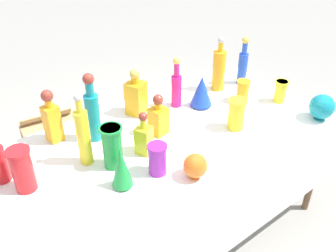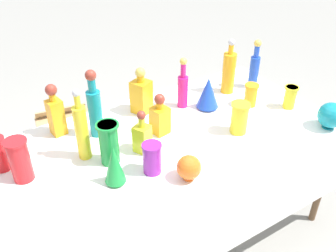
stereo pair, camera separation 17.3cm
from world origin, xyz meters
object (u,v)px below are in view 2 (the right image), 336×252
(round_bowl_0, at_px, (189,168))
(round_bowl_1, at_px, (331,115))
(fluted_vase_0, at_px, (114,164))
(fluted_vase_1, at_px, (208,93))
(slender_vase_1, at_px, (19,159))
(cardboard_box_behind_left, at_px, (148,129))
(square_decanter_1, at_px, (142,135))
(slender_vase_2, at_px, (290,96))
(square_decanter_2, at_px, (141,94))
(tall_bottle_0, at_px, (95,108))
(tall_bottle_4, at_px, (254,67))
(tall_bottle_5, at_px, (183,87))
(slender_vase_5, at_px, (240,117))
(tall_bottle_2, at_px, (229,71))
(slender_vase_3, at_px, (152,157))
(slender_vase_0, at_px, (109,142))
(tall_bottle_1, at_px, (82,131))
(square_decanter_0, at_px, (160,117))
(slender_vase_4, at_px, (251,94))
(square_decanter_3, at_px, (55,112))
(cardboard_box_behind_right, at_px, (68,135))

(round_bowl_0, distance_m, round_bowl_1, 0.95)
(fluted_vase_0, relative_size, fluted_vase_1, 1.04)
(slender_vase_1, relative_size, fluted_vase_1, 1.08)
(fluted_vase_1, xyz_separation_m, cardboard_box_behind_left, (0.00, 0.80, -0.73))
(square_decanter_1, distance_m, slender_vase_2, 1.01)
(slender_vase_1, bearing_deg, square_decanter_1, -10.79)
(square_decanter_2, bearing_deg, fluted_vase_1, -25.85)
(tall_bottle_0, height_order, round_bowl_0, tall_bottle_0)
(fluted_vase_1, bearing_deg, tall_bottle_4, 7.57)
(tall_bottle_5, height_order, slender_vase_5, tall_bottle_5)
(slender_vase_2, relative_size, round_bowl_0, 1.13)
(tall_bottle_2, distance_m, fluted_vase_1, 0.27)
(square_decanter_2, height_order, slender_vase_1, square_decanter_2)
(slender_vase_1, bearing_deg, cardboard_box_behind_left, 36.37)
(square_decanter_2, bearing_deg, slender_vase_3, -114.09)
(cardboard_box_behind_left, bearing_deg, fluted_vase_1, -90.29)
(tall_bottle_4, bearing_deg, slender_vase_5, -140.90)
(round_bowl_0, bearing_deg, square_decanter_1, 103.88)
(slender_vase_0, distance_m, fluted_vase_1, 0.77)
(square_decanter_1, bearing_deg, tall_bottle_4, 12.94)
(cardboard_box_behind_left, bearing_deg, fluted_vase_0, -125.55)
(tall_bottle_0, distance_m, tall_bottle_1, 0.21)
(tall_bottle_2, xyz_separation_m, square_decanter_0, (-0.65, -0.17, -0.05))
(slender_vase_0, xyz_separation_m, slender_vase_4, (1.00, 0.04, -0.04))
(tall_bottle_1, height_order, slender_vase_4, tall_bottle_1)
(square_decanter_3, bearing_deg, tall_bottle_4, -7.16)
(cardboard_box_behind_left, bearing_deg, slender_vase_0, -128.01)
(tall_bottle_1, relative_size, slender_vase_5, 2.14)
(tall_bottle_1, relative_size, square_decanter_0, 1.60)
(tall_bottle_0, height_order, square_decanter_1, tall_bottle_0)
(slender_vase_0, xyz_separation_m, cardboard_box_behind_right, (0.12, 1.23, -0.73))
(square_decanter_0, bearing_deg, slender_vase_1, 178.71)
(slender_vase_1, xyz_separation_m, round_bowl_1, (1.63, -0.50, -0.04))
(tall_bottle_2, height_order, tall_bottle_4, tall_bottle_2)
(tall_bottle_0, height_order, slender_vase_2, tall_bottle_0)
(tall_bottle_4, relative_size, cardboard_box_behind_left, 0.65)
(slender_vase_2, bearing_deg, fluted_vase_0, -177.79)
(tall_bottle_1, distance_m, round_bowl_0, 0.57)
(tall_bottle_0, xyz_separation_m, fluted_vase_1, (0.71, -0.10, -0.07))
(square_decanter_2, xyz_separation_m, cardboard_box_behind_left, (0.38, 0.62, -0.75))
(tall_bottle_4, relative_size, fluted_vase_1, 1.66)
(tall_bottle_0, bearing_deg, slender_vase_5, -30.81)
(slender_vase_5, bearing_deg, slender_vase_0, 168.71)
(slender_vase_1, bearing_deg, square_decanter_3, 46.36)
(square_decanter_1, distance_m, slender_vase_0, 0.19)
(slender_vase_3, height_order, fluted_vase_1, fluted_vase_1)
(square_decanter_0, bearing_deg, tall_bottle_1, 177.62)
(slender_vase_0, relative_size, slender_vase_2, 1.58)
(square_decanter_2, distance_m, round_bowl_1, 1.12)
(tall_bottle_0, bearing_deg, slender_vase_0, -99.26)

